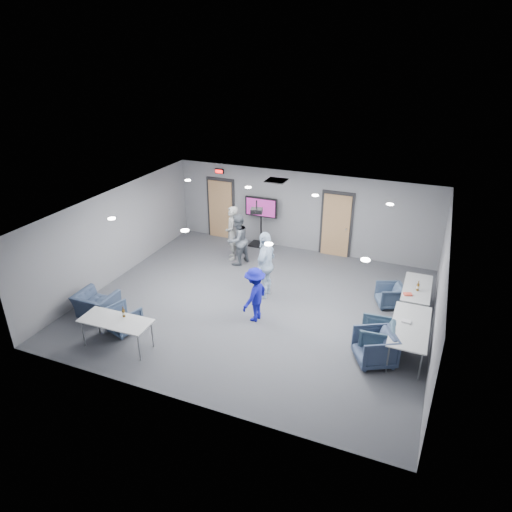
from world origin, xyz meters
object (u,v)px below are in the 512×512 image
at_px(chair_right_a, 390,296).
at_px(person_d, 255,295).
at_px(chair_right_c, 375,347).
at_px(table_right_b, 410,327).
at_px(tv_stand, 261,219).
at_px(chair_front_a, 123,319).
at_px(table_right_a, 417,289).
at_px(bottle_front, 124,313).
at_px(person_c, 265,265).
at_px(projector, 256,211).
at_px(table_front_left, 116,322).
at_px(chair_front_b, 97,304).
at_px(bottle_right, 418,287).
at_px(person_b, 238,240).
at_px(person_a, 232,233).
at_px(chair_right_b, 378,337).

bearing_deg(chair_right_a, person_d, -79.51).
height_order(chair_right_c, table_right_b, chair_right_c).
bearing_deg(tv_stand, chair_front_a, -101.02).
relative_size(table_right_a, tv_stand, 0.95).
bearing_deg(bottle_front, chair_right_a, 36.51).
bearing_deg(chair_right_c, tv_stand, -165.27).
distance_m(person_c, projector, 1.50).
relative_size(table_right_b, table_front_left, 1.16).
bearing_deg(table_right_a, table_front_left, 124.00).
xyz_separation_m(chair_front_b, table_front_left, (1.38, -0.92, 0.36)).
relative_size(chair_right_a, table_right_a, 0.41).
bearing_deg(person_d, projector, -149.87).
xyz_separation_m(bottle_front, bottle_right, (6.19, 3.86, 0.00)).
relative_size(chair_front_b, table_right_b, 0.50).
bearing_deg(chair_right_a, projector, -104.04).
height_order(person_b, chair_front_b, person_b).
bearing_deg(bottle_right, table_right_a, 94.26).
bearing_deg(person_a, chair_front_b, -48.41).
relative_size(chair_right_a, table_front_left, 0.40).
bearing_deg(person_c, chair_right_c, 61.31).
xyz_separation_m(chair_front_b, bottle_right, (7.67, 3.14, 0.51)).
xyz_separation_m(person_c, chair_right_b, (3.31, -1.42, -0.58)).
bearing_deg(bottle_right, chair_right_a, 160.72).
distance_m(person_a, table_right_a, 5.98).
bearing_deg(person_c, projector, -121.28).
xyz_separation_m(person_a, chair_front_b, (-1.80, -4.51, -0.57)).
bearing_deg(chair_right_a, tv_stand, -139.72).
xyz_separation_m(chair_front_a, table_right_a, (6.56, 3.63, 0.35)).
xyz_separation_m(person_a, person_b, (0.33, -0.31, -0.06)).
bearing_deg(chair_right_b, projector, -118.36).
distance_m(person_b, table_right_a, 5.59).
relative_size(chair_right_a, chair_front_b, 0.70).
height_order(chair_front_a, table_right_b, table_right_b).
bearing_deg(person_d, table_right_b, 99.97).
xyz_separation_m(person_d, bottle_right, (3.78, 1.76, 0.10)).
distance_m(person_b, chair_right_b, 5.74).
relative_size(person_c, table_front_left, 1.13).
distance_m(chair_right_b, bottle_right, 2.09).
bearing_deg(bottle_right, chair_front_a, -152.29).
height_order(person_a, projector, projector).
bearing_deg(person_b, table_right_a, 101.40).
xyz_separation_m(table_right_a, projector, (-4.32, -0.47, 1.73)).
distance_m(person_c, chair_right_a, 3.46).
bearing_deg(table_right_b, chair_front_a, 104.75).
height_order(table_front_left, bottle_right, bottle_right).
bearing_deg(bottle_right, person_d, -154.97).
relative_size(table_right_a, bottle_right, 6.03).
relative_size(person_a, bottle_right, 6.50).
relative_size(person_c, tv_stand, 1.10).
relative_size(bottle_front, tv_stand, 0.15).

